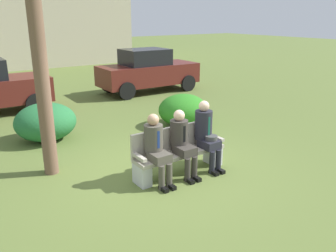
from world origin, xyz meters
The scene contains 8 objects.
ground_plane centered at (0.00, 0.00, 0.00)m, with size 80.00×80.00×0.00m, color #5B6D32.
park_bench centered at (0.23, -0.18, 0.42)m, with size 1.88×0.44×0.90m.
seated_man_left centered at (-0.34, -0.31, 0.71)m, with size 0.34×0.72×1.27m.
seated_man_middle centered at (0.22, -0.31, 0.71)m, with size 0.34×0.72×1.26m.
seated_man_right centered at (0.81, -0.31, 0.75)m, with size 0.34×0.72×1.35m.
shrub_near_bench centered at (-1.31, 3.13, 0.46)m, with size 1.46×1.34×0.91m, color #266C37.
shrub_mid_lawn centered at (2.16, 2.23, 0.43)m, with size 1.38×1.27×0.86m, color #2C7E20.
parked_car_far centered at (3.68, 6.55, 0.84)m, with size 3.93×1.76×1.68m.
Camera 1 is at (-3.46, -5.20, 2.91)m, focal length 37.47 mm.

